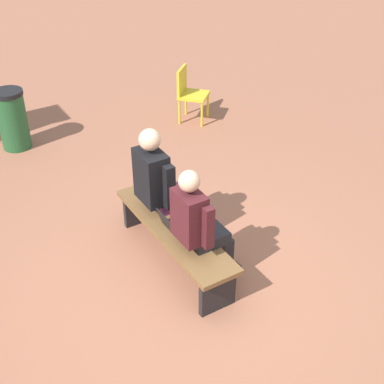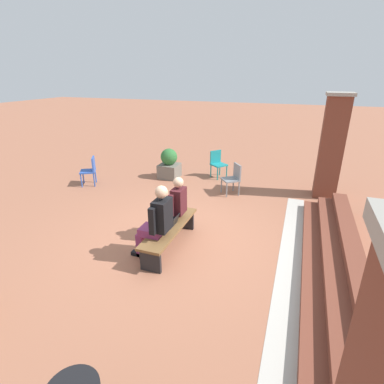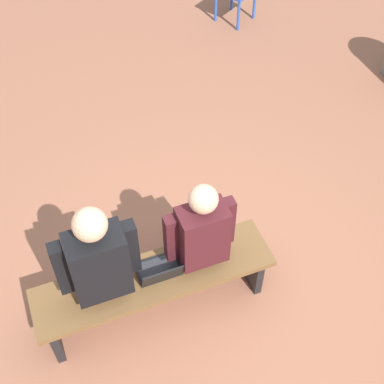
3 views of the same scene
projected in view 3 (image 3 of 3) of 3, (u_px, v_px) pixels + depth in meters
The scene contains 5 objects.
ground_plane at pixel (202, 297), 4.31m from camera, with size 60.00×60.00×0.00m, color #9E6047.
bench at pixel (155, 282), 4.00m from camera, with size 1.80×0.44×0.45m.
person_student at pixel (197, 234), 3.86m from camera, with size 0.52×0.65×1.30m.
person_adult at pixel (97, 261), 3.66m from camera, with size 0.57×0.72×1.39m.
laptop at pixel (160, 271), 3.89m from camera, with size 0.32×0.29×0.21m.
Camera 3 is at (0.88, 2.03, 3.80)m, focal length 50.00 mm.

